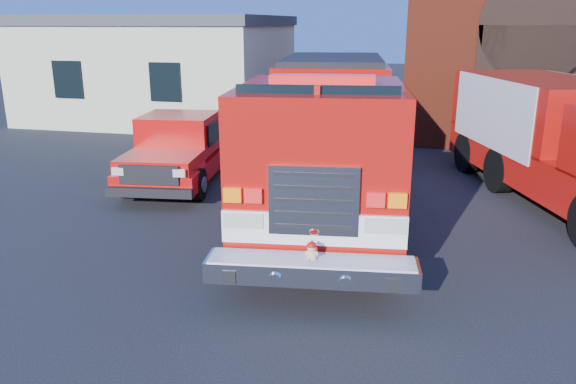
% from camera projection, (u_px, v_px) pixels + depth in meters
% --- Properties ---
extents(ground, '(100.00, 100.00, 0.00)m').
position_uv_depth(ground, '(302.00, 238.00, 11.07)').
color(ground, black).
rests_on(ground, ground).
extents(parking_stripe_far, '(0.12, 3.00, 0.01)m').
position_uv_depth(parking_stripe_far, '(573.00, 170.00, 16.15)').
color(parking_stripe_far, yellow).
rests_on(parking_stripe_far, ground).
extents(side_building, '(10.20, 8.20, 4.35)m').
position_uv_depth(side_building, '(163.00, 67.00, 24.52)').
color(side_building, beige).
rests_on(side_building, ground).
extents(fire_engine, '(4.16, 10.79, 3.24)m').
position_uv_depth(fire_engine, '(328.00, 132.00, 12.84)').
color(fire_engine, black).
rests_on(fire_engine, ground).
extents(pickup_truck, '(2.63, 5.71, 1.80)m').
position_uv_depth(pickup_truck, '(183.00, 148.00, 14.97)').
color(pickup_truck, black).
rests_on(pickup_truck, ground).
extents(secondary_truck, '(5.19, 8.91, 2.77)m').
position_uv_depth(secondary_truck, '(569.00, 139.00, 12.86)').
color(secondary_truck, black).
rests_on(secondary_truck, ground).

